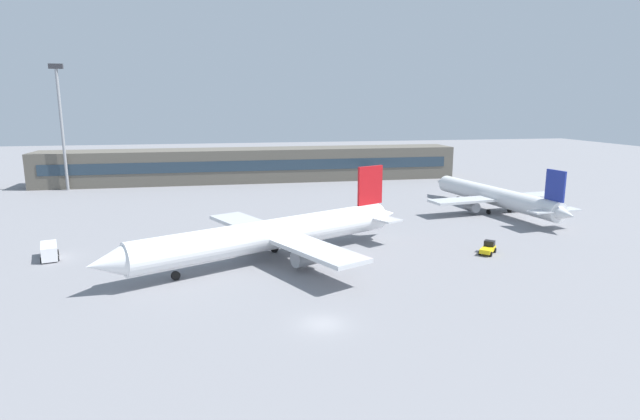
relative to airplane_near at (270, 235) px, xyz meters
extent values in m
plane|color=gray|center=(3.00, 18.02, -3.59)|extent=(400.00, 400.00, 0.00)
cube|color=#5B564C|center=(3.00, 75.32, 0.91)|extent=(113.55, 12.00, 9.00)
cube|color=#263847|center=(3.00, 69.27, 1.36)|extent=(107.87, 0.16, 2.80)
cylinder|color=white|center=(0.27, 0.13, 0.04)|extent=(37.45, 20.99, 4.18)
cone|color=white|center=(-19.23, -9.30, 0.04)|extent=(5.86, 5.57, 3.97)
cone|color=white|center=(19.59, 9.47, 0.04)|extent=(5.03, 4.45, 2.92)
cube|color=red|center=(16.60, 8.03, 5.15)|extent=(4.53, 2.46, 6.05)
cube|color=silver|center=(16.90, 8.17, 0.26)|extent=(7.56, 11.24, 0.26)
cube|color=silver|center=(1.26, 0.61, -0.29)|extent=(19.11, 31.99, 0.55)
cylinder|color=gray|center=(-1.61, 6.55, -1.84)|extent=(4.12, 3.51, 2.20)
cylinder|color=gray|center=(4.14, -5.33, -1.84)|extent=(4.12, 3.51, 2.20)
cylinder|color=black|center=(-12.20, -5.90, -3.04)|extent=(1.18, 0.87, 1.10)
cylinder|color=black|center=(1.01, 3.66, -3.04)|extent=(1.18, 0.87, 1.10)
cylinder|color=black|center=(3.50, -1.48, -3.04)|extent=(1.18, 0.87, 1.10)
cylinder|color=silver|center=(47.22, 24.21, -0.43)|extent=(8.45, 34.65, 3.64)
cone|color=silver|center=(44.57, 42.90, -0.43)|extent=(3.99, 4.45, 3.46)
cone|color=silver|center=(49.85, 5.70, -0.43)|extent=(3.03, 3.96, 2.55)
cube|color=navy|center=(49.45, 8.56, 4.03)|extent=(0.93, 4.22, 5.27)
cube|color=silver|center=(49.49, 8.28, -0.23)|extent=(9.86, 4.00, 0.23)
cube|color=silver|center=(47.36, 23.26, -0.71)|extent=(29.09, 8.59, 0.48)
cylinder|color=gray|center=(53.05, 24.07, -2.06)|extent=(2.33, 3.30, 1.92)
cylinder|color=gray|center=(41.67, 22.45, -2.06)|extent=(2.33, 3.30, 1.92)
cylinder|color=black|center=(45.53, 36.16, -3.11)|extent=(0.51, 1.00, 0.96)
cylinder|color=black|center=(49.96, 22.66, -3.11)|extent=(0.51, 1.00, 0.96)
cylinder|color=black|center=(45.03, 21.96, -3.11)|extent=(0.51, 1.00, 0.96)
cube|color=yellow|center=(31.11, -2.95, -2.94)|extent=(3.55, 3.66, 0.60)
cube|color=black|center=(31.72, -2.29, -2.29)|extent=(1.77, 1.76, 0.90)
cylinder|color=black|center=(32.50, -2.60, -3.24)|extent=(0.66, 0.68, 0.70)
cylinder|color=black|center=(31.35, -1.54, -3.24)|extent=(0.66, 0.68, 0.70)
cylinder|color=black|center=(30.86, -4.36, -3.24)|extent=(0.66, 0.68, 0.70)
cylinder|color=black|center=(29.72, -3.30, -3.24)|extent=(0.66, 0.68, 0.70)
cube|color=white|center=(-30.15, 6.61, -2.46)|extent=(3.39, 5.55, 1.90)
cube|color=#1E2633|center=(-29.59, 4.69, -1.96)|extent=(1.87, 0.69, 0.70)
cylinder|color=black|center=(-30.65, 4.69, -3.21)|extent=(0.48, 0.81, 0.76)
cylinder|color=black|center=(-28.69, 5.27, -3.21)|extent=(0.48, 0.81, 0.76)
cylinder|color=black|center=(-31.61, 7.95, -3.21)|extent=(0.48, 0.81, 0.76)
cylinder|color=black|center=(-29.65, 8.53, -3.21)|extent=(0.48, 0.81, 0.76)
cylinder|color=gray|center=(-43.82, 68.41, 11.10)|extent=(0.70, 0.70, 29.37)
cube|color=#333338|center=(-43.82, 68.41, 26.38)|extent=(3.20, 0.80, 1.20)
camera|label=1|loc=(-6.37, -68.23, 17.68)|focal=28.84mm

